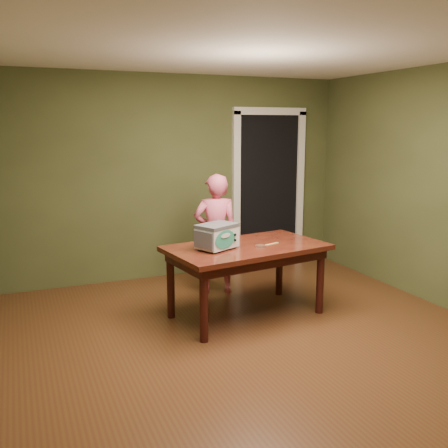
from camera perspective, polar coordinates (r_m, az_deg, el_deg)
name	(u,v)px	position (r m, az deg, el deg)	size (l,w,h in m)	color
floor	(267,348)	(4.61, 4.97, -13.92)	(5.00, 5.00, 0.00)	#503016
room_shell	(271,156)	(4.19, 5.37, 7.76)	(4.52, 5.02, 2.61)	#4B542D
doorway	(259,189)	(7.30, 4.00, 4.06)	(1.10, 0.66, 2.25)	black
dining_table	(247,255)	(5.13, 2.60, -3.55)	(1.72, 1.13, 0.75)	#3D130D
toy_oven	(217,235)	(4.93, -0.80, -1.32)	(0.47, 0.41, 0.25)	#4C4F54
baking_pan	(260,246)	(5.05, 4.19, -2.51)	(0.10, 0.10, 0.02)	silver
spatula	(272,244)	(5.18, 5.48, -2.29)	(0.18, 0.03, 0.01)	tan
child	(216,234)	(5.83, -0.94, -1.18)	(0.52, 0.34, 1.42)	#E35D7D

